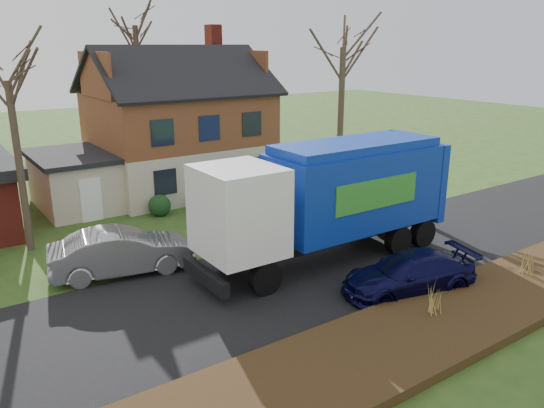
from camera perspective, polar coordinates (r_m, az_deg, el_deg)
ground at (r=19.56m, az=2.80°, el=-7.84°), size 120.00×120.00×0.00m
road at (r=19.56m, az=2.80°, el=-7.81°), size 80.00×7.00×0.02m
mulch_verge at (r=16.11m, az=14.67°, el=-13.59°), size 80.00×3.50×0.30m
main_house at (r=30.86m, az=-10.87°, el=8.84°), size 12.95×8.95×9.26m
garbage_truck at (r=20.46m, az=6.51°, el=1.08°), size 10.71×2.95×4.58m
silver_sedan at (r=20.31m, az=-15.86°, el=-4.95°), size 5.39×2.80×1.69m
navy_wagon at (r=18.71m, az=14.51°, el=-7.28°), size 5.05×2.99×1.37m
tree_front_west at (r=22.74m, az=-26.91°, el=14.28°), size 3.20×3.20×9.52m
tree_front_east at (r=32.16m, az=7.77°, el=18.69°), size 4.11×4.11×11.42m
tree_back at (r=37.17m, az=-14.68°, el=20.00°), size 4.00×4.00×12.66m
grass_clump_mid at (r=17.00m, az=16.97°, el=-9.54°), size 0.37×0.31×1.03m
grass_clump_east at (r=20.92m, az=25.85°, el=-5.58°), size 0.39×0.32×0.97m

